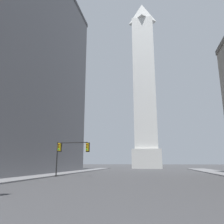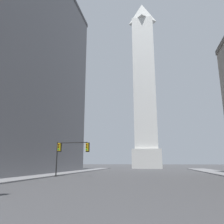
# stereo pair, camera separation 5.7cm
# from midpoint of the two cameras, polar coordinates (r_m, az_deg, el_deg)

# --- Properties ---
(sidewalk_left) EXTENTS (5.00, 85.79, 0.15)m
(sidewalk_left) POSITION_cam_midpoint_polar(r_m,az_deg,el_deg) (32.04, -20.88, -15.55)
(sidewalk_left) COLOR slate
(sidewalk_left) RESTS_ON ground_plane
(obelisk) EXTENTS (9.19, 9.19, 61.00)m
(obelisk) POSITION_cam_midpoint_polar(r_m,az_deg,el_deg) (78.11, 8.46, 7.48)
(obelisk) COLOR silver
(obelisk) RESTS_ON ground_plane
(traffic_light_mid_left) EXTENTS (5.00, 0.52, 4.81)m
(traffic_light_mid_left) POSITION_cam_midpoint_polar(r_m,az_deg,el_deg) (32.31, -11.35, -9.74)
(traffic_light_mid_left) COLOR black
(traffic_light_mid_left) RESTS_ON ground_plane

